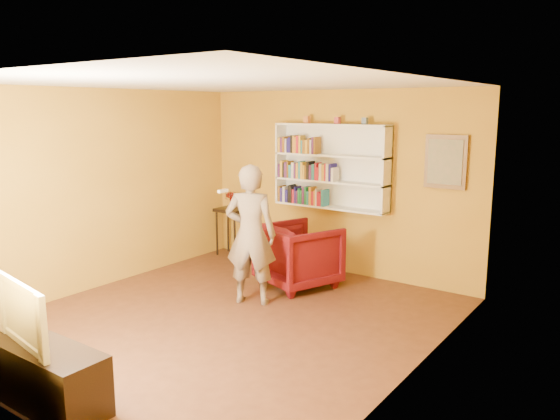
# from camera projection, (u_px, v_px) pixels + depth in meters

# --- Properties ---
(room_shell) EXTENTS (5.30, 5.80, 2.88)m
(room_shell) POSITION_uv_depth(u_px,v_px,m) (225.00, 236.00, 6.17)
(room_shell) COLOR #482717
(room_shell) RESTS_ON ground
(bookshelf) EXTENTS (1.80, 0.29, 1.23)m
(bookshelf) POSITION_uv_depth(u_px,v_px,m) (333.00, 166.00, 7.99)
(bookshelf) COLOR white
(bookshelf) RESTS_ON room_shell
(books_row_lower) EXTENTS (0.82, 0.19, 0.27)m
(books_row_lower) POSITION_uv_depth(u_px,v_px,m) (303.00, 196.00, 8.24)
(books_row_lower) COLOR brown
(books_row_lower) RESTS_ON bookshelf
(books_row_middle) EXTENTS (0.98, 0.19, 0.27)m
(books_row_middle) POSITION_uv_depth(u_px,v_px,m) (308.00, 171.00, 8.13)
(books_row_middle) COLOR #4E2062
(books_row_middle) RESTS_ON bookshelf
(books_row_upper) EXTENTS (0.66, 0.19, 0.26)m
(books_row_upper) POSITION_uv_depth(u_px,v_px,m) (299.00, 145.00, 8.16)
(books_row_upper) COLOR gold
(books_row_upper) RESTS_ON bookshelf
(ornament_left) EXTENTS (0.08, 0.08, 0.11)m
(ornament_left) POSITION_uv_depth(u_px,v_px,m) (307.00, 120.00, 8.06)
(ornament_left) COLOR #C57138
(ornament_left) RESTS_ON bookshelf
(ornament_centre) EXTENTS (0.07, 0.07, 0.10)m
(ornament_centre) POSITION_uv_depth(u_px,v_px,m) (337.00, 120.00, 7.76)
(ornament_centre) COLOR #AD3942
(ornament_centre) RESTS_ON bookshelf
(ornament_right) EXTENTS (0.07, 0.07, 0.09)m
(ornament_right) POSITION_uv_depth(u_px,v_px,m) (365.00, 121.00, 7.51)
(ornament_right) COLOR slate
(ornament_right) RESTS_ON bookshelf
(framed_painting) EXTENTS (0.55, 0.05, 0.70)m
(framed_painting) POSITION_uv_depth(u_px,v_px,m) (446.00, 162.00, 7.05)
(framed_painting) COLOR brown
(framed_painting) RESTS_ON room_shell
(console_table) EXTENTS (0.49, 0.37, 0.79)m
(console_table) POSITION_uv_depth(u_px,v_px,m) (231.00, 217.00, 9.09)
(console_table) COLOR black
(console_table) RESTS_ON ground
(ruby_lustre) EXTENTS (0.17, 0.17, 0.27)m
(ruby_lustre) POSITION_uv_depth(u_px,v_px,m) (231.00, 197.00, 9.02)
(ruby_lustre) COLOR maroon
(ruby_lustre) RESTS_ON console_table
(armchair) EXTENTS (1.22, 1.23, 0.88)m
(armchair) POSITION_uv_depth(u_px,v_px,m) (299.00, 255.00, 7.52)
(armchair) COLOR #41040C
(armchair) RESTS_ON ground
(person) EXTENTS (0.76, 0.65, 1.77)m
(person) POSITION_uv_depth(u_px,v_px,m) (251.00, 235.00, 6.79)
(person) COLOR #746355
(person) RESTS_ON ground
(game_remote) EXTENTS (0.04, 0.15, 0.04)m
(game_remote) POSITION_uv_depth(u_px,v_px,m) (223.00, 191.00, 6.52)
(game_remote) COLOR white
(game_remote) RESTS_ON person
(tv_cabinet) EXTENTS (1.44, 0.43, 0.52)m
(tv_cabinet) POSITION_uv_depth(u_px,v_px,m) (38.00, 372.00, 4.57)
(tv_cabinet) COLOR black
(tv_cabinet) RESTS_ON ground
(television) EXTENTS (0.95, 0.27, 0.55)m
(television) POSITION_uv_depth(u_px,v_px,m) (33.00, 312.00, 4.48)
(television) COLOR black
(television) RESTS_ON tv_cabinet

